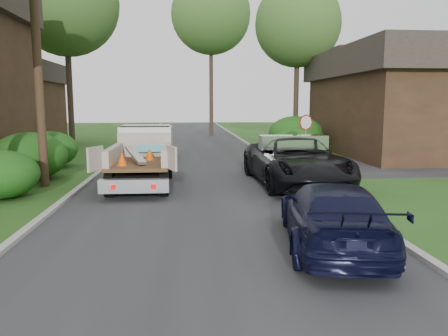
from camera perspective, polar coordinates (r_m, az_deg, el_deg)
ground at (r=11.43m, az=-2.89°, el=-6.63°), size 120.00×120.00×0.00m
road at (r=21.25m, az=-3.89°, el=0.37°), size 8.00×90.00×0.02m
side_street at (r=23.74m, az=26.52°, el=0.35°), size 16.00×7.00×0.02m
curb_left at (r=21.56m, az=-14.85°, el=0.37°), size 0.20×90.00×0.12m
curb_right at (r=21.70m, az=6.99°, el=0.64°), size 0.20×90.00×0.12m
stop_sign at (r=20.83m, az=10.62°, el=4.98°), size 0.71×0.32×2.48m
utility_pole at (r=16.95m, az=-23.28°, el=15.22°), size 2.42×1.25×10.00m
house_left_far at (r=35.54m, az=-26.89°, el=7.63°), size 7.56×7.56×6.00m
house_right at (r=28.39m, az=23.40°, el=8.10°), size 9.72×12.96×6.20m
hedge_left_a at (r=15.35m, az=-27.18°, el=-0.77°), size 2.34×2.34×1.53m
hedge_left_b at (r=18.68m, az=-24.06°, el=1.43°), size 2.86×2.86×1.87m
hedge_left_c at (r=22.09m, az=-21.85°, el=2.30°), size 2.60×2.60×1.70m
hedge_right_a at (r=24.91m, az=9.43°, el=3.41°), size 2.60×2.60×1.70m
hedge_right_b at (r=27.96m, az=9.31°, el=4.46°), size 3.38×3.38×2.21m
tree_left_far at (r=29.54m, az=-20.01°, el=19.65°), size 6.40×6.40×12.20m
tree_right_far at (r=32.50m, az=9.61°, el=18.04°), size 6.00×6.00×11.50m
tree_center_far at (r=41.88m, az=-1.72°, el=19.41°), size 7.20×7.20×14.60m
flatbed_truck at (r=16.80m, az=-10.37°, el=2.07°), size 2.63×5.60×2.12m
black_pickup at (r=16.17m, az=9.33°, el=0.89°), size 3.18×6.45×1.76m
navy_suv at (r=9.33m, az=13.94°, el=-6.00°), size 2.63×4.93×1.36m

